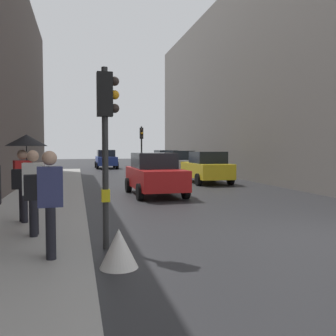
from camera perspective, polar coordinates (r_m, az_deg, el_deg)
ground_plane at (r=9.18m, az=20.62°, el=-9.57°), size 120.00×120.00×0.00m
sidewalk_kerb at (r=13.59m, az=-18.51°, el=-5.11°), size 2.84×40.00×0.16m
building_facade_right at (r=30.02m, az=18.97°, el=11.17°), size 12.00×35.02×12.56m
traffic_light_far_median at (r=29.00m, az=-4.01°, el=4.07°), size 0.24×0.43×3.59m
traffic_light_near_left at (r=7.43m, az=-9.30°, el=6.51°), size 0.43×0.24×3.52m
car_blue_van at (r=36.62m, az=-9.31°, el=1.33°), size 2.04×4.21×1.76m
car_silver_hatchback at (r=27.43m, az=1.62°, el=0.79°), size 2.21×4.30×1.76m
car_red_sedan at (r=15.72m, az=-2.01°, el=-0.93°), size 2.12×4.25×1.76m
car_yellow_taxi at (r=21.18m, az=5.83°, el=0.09°), size 2.03×4.20×1.76m
car_white_compact at (r=32.85m, az=-0.43°, el=1.17°), size 2.19×4.29×1.76m
pedestrian_with_umbrella at (r=9.86m, az=-20.72°, el=2.07°), size 1.00×1.00×2.14m
pedestrian_with_grey_backpack at (r=6.52m, az=-17.75°, el=-4.27°), size 0.62×0.36×1.77m
pedestrian_with_black_backpack at (r=8.28m, az=-19.94°, el=-2.77°), size 0.61×0.36×1.77m
warning_sign_triangle at (r=6.41m, az=-7.42°, el=-11.91°), size 0.64×0.64×0.65m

